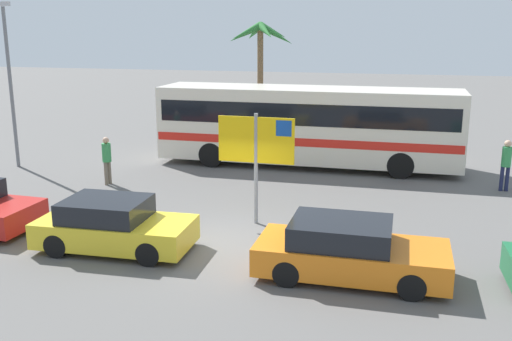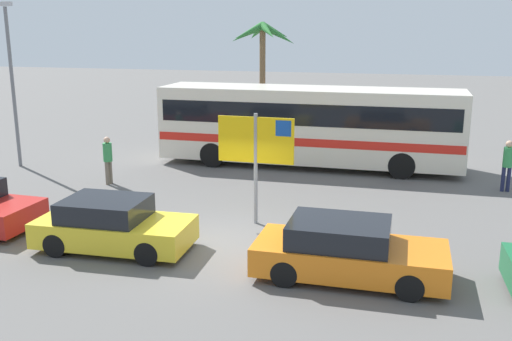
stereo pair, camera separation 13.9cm
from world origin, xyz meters
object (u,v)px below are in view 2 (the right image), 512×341
object	(u,v)px
car_orange	(347,251)
pedestrian_near_sign	(108,156)
bus_front_coach	(309,123)
pedestrian_crossing_lot	(508,161)
car_yellow	(112,225)
ferry_sign	(257,144)

from	to	relation	value
car_orange	pedestrian_near_sign	bearing A→B (deg)	147.30
bus_front_coach	car_orange	xyz separation A→B (m)	(2.73, -10.65, -1.15)
bus_front_coach	pedestrian_crossing_lot	bearing A→B (deg)	-15.95
car_orange	car_yellow	size ratio (longest dim) A/B	1.08
ferry_sign	pedestrian_crossing_lot	world-z (taller)	ferry_sign
pedestrian_crossing_lot	pedestrian_near_sign	world-z (taller)	pedestrian_crossing_lot
bus_front_coach	car_orange	bearing A→B (deg)	-75.62
car_orange	bus_front_coach	bearing A→B (deg)	104.53
car_orange	car_yellow	distance (m)	5.95
ferry_sign	car_yellow	xyz separation A→B (m)	(-3.04, -2.91, -1.69)
ferry_sign	car_yellow	size ratio (longest dim) A/B	0.81
pedestrian_crossing_lot	car_orange	bearing A→B (deg)	-32.84
car_orange	pedestrian_crossing_lot	world-z (taller)	pedestrian_crossing_lot
car_orange	pedestrian_crossing_lot	xyz separation A→B (m)	(4.51, 8.58, 0.43)
pedestrian_near_sign	car_yellow	bearing A→B (deg)	132.56
ferry_sign	pedestrian_crossing_lot	distance (m)	9.30
bus_front_coach	pedestrian_near_sign	world-z (taller)	bus_front_coach
car_yellow	pedestrian_near_sign	bearing A→B (deg)	117.70
bus_front_coach	car_orange	world-z (taller)	bus_front_coach
bus_front_coach	pedestrian_near_sign	bearing A→B (deg)	-143.98
bus_front_coach	ferry_sign	size ratio (longest dim) A/B	3.76
bus_front_coach	car_yellow	bearing A→B (deg)	-107.14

